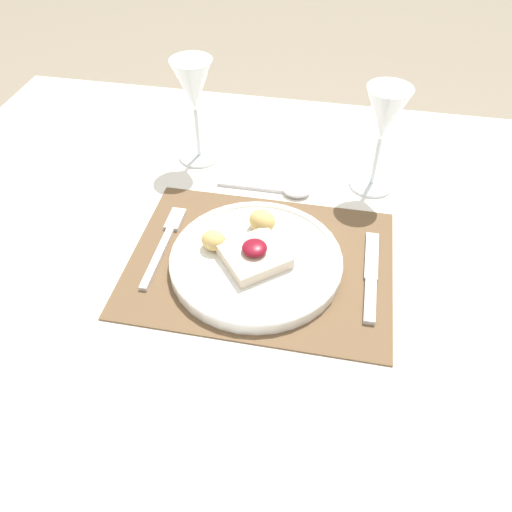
{
  "coord_description": "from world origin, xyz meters",
  "views": [
    {
      "loc": [
        0.09,
        -0.53,
        1.33
      ],
      "look_at": [
        -0.01,
        -0.01,
        0.8
      ],
      "focal_mm": 35.0,
      "sensor_mm": 36.0,
      "label": 1
    }
  ],
  "objects": [
    {
      "name": "wine_glass_far",
      "position": [
        -0.17,
        0.26,
        0.91
      ],
      "size": [
        0.08,
        0.08,
        0.19
      ],
      "color": "white",
      "rests_on": "dining_table"
    },
    {
      "name": "ground_plane",
      "position": [
        0.0,
        0.0,
        0.0
      ],
      "size": [
        8.0,
        8.0,
        0.0
      ],
      "primitive_type": "plane",
      "color": "gray"
    },
    {
      "name": "placemat",
      "position": [
        0.0,
        0.0,
        0.77
      ],
      "size": [
        0.4,
        0.3,
        0.0
      ],
      "primitive_type": "cube",
      "color": "brown",
      "rests_on": "dining_table"
    },
    {
      "name": "dinner_plate",
      "position": [
        -0.01,
        -0.01,
        0.79
      ],
      "size": [
        0.26,
        0.26,
        0.05
      ],
      "color": "white",
      "rests_on": "placemat"
    },
    {
      "name": "wine_glass_near",
      "position": [
        0.16,
        0.23,
        0.91
      ],
      "size": [
        0.08,
        0.08,
        0.19
      ],
      "color": "white",
      "rests_on": "dining_table"
    },
    {
      "name": "knife",
      "position": [
        0.17,
        -0.01,
        0.78
      ],
      "size": [
        0.02,
        0.18,
        0.01
      ],
      "rotation": [
        0.0,
        0.0,
        0.01
      ],
      "color": "silver",
      "rests_on": "placemat"
    },
    {
      "name": "spoon",
      "position": [
        0.01,
        0.18,
        0.78
      ],
      "size": [
        0.17,
        0.04,
        0.01
      ],
      "rotation": [
        0.0,
        0.0,
        -0.07
      ],
      "color": "silver",
      "rests_on": "dining_table"
    },
    {
      "name": "dining_table",
      "position": [
        0.0,
        0.0,
        0.68
      ],
      "size": [
        1.31,
        1.04,
        0.77
      ],
      "color": "white",
      "rests_on": "ground_plane"
    },
    {
      "name": "fork",
      "position": [
        -0.16,
        0.01,
        0.78
      ],
      "size": [
        0.02,
        0.18,
        0.01
      ],
      "rotation": [
        0.0,
        0.0,
        -0.04
      ],
      "color": "silver",
      "rests_on": "placemat"
    }
  ]
}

